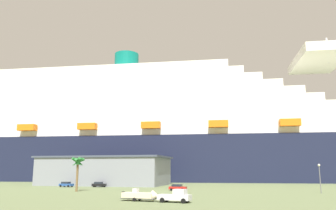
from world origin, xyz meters
TOP-DOWN VIEW (x-y plane):
  - ground_plane at (0.00, 30.00)m, footprint 600.00×600.00m
  - cruise_ship at (-11.50, 71.33)m, footprint 242.66×57.32m
  - terminal_building at (-28.34, 29.43)m, footprint 44.51×23.52m
  - pickup_truck at (10.18, -24.56)m, footprint 5.81×2.85m
  - small_boat_on_trailer at (3.94, -23.74)m, footprint 8.09×2.78m
  - palm_tree at (-20.18, -3.99)m, footprint 3.42×3.52m
  - street_lamp at (37.56, 4.43)m, footprint 0.56×0.56m
  - parked_car_red_hatchback at (3.39, 5.85)m, footprint 4.52×2.26m
  - parked_car_blue_suv at (-34.46, 14.70)m, footprint 4.62×2.48m
  - parked_car_black_coupe at (-24.28, 16.73)m, footprint 4.47×2.51m

SIDE VIEW (x-z plane):
  - ground_plane at x=0.00m, z-range 0.00..0.00m
  - parked_car_black_coupe at x=-24.28m, z-range 0.04..1.62m
  - parked_car_blue_suv at x=-34.46m, z-range 0.04..1.62m
  - parked_car_red_hatchback at x=3.39m, z-range 0.04..1.62m
  - small_boat_on_trailer at x=3.94m, z-range -0.11..2.04m
  - pickup_truck at x=10.18m, z-range -0.06..2.14m
  - street_lamp at x=37.56m, z-range 1.12..7.81m
  - terminal_building at x=-28.34m, z-range 0.02..9.85m
  - palm_tree at x=-20.18m, z-range 2.48..10.97m
  - cruise_ship at x=-11.50m, z-range -13.51..55.43m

